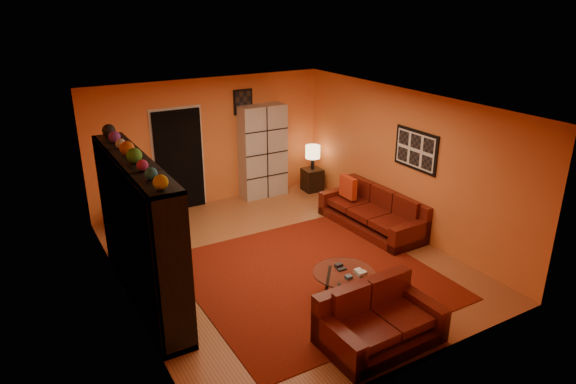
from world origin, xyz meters
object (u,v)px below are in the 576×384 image
entertainment_unit (140,232)px  loveseat (376,320)px  bowl_chair (133,211)px  sofa (375,213)px  tv (144,235)px  storage_cabinet (263,151)px  table_lamp (313,152)px  coffee_table (344,275)px  side_table (312,180)px

entertainment_unit → loveseat: size_ratio=1.98×
entertainment_unit → bowl_chair: size_ratio=4.00×
sofa → bowl_chair: bearing=147.8°
sofa → bowl_chair: size_ratio=2.95×
tv → storage_cabinet: (3.32, 2.80, -0.00)m
entertainment_unit → table_lamp: 5.09m
coffee_table → storage_cabinet: storage_cabinet is taller
loveseat → storage_cabinet: bearing=-13.4°
sofa → side_table: bearing=86.8°
loveseat → coffee_table: size_ratio=1.73×
sofa → tv: bearing=-179.1°
tv → bowl_chair: bearing=-9.5°
sofa → side_table: sofa is taller
tv → sofa: tv is taller
tv → table_lamp: 5.05m
entertainment_unit → sofa: (4.41, 0.25, -0.76)m
loveseat → side_table: (2.19, 4.91, -0.03)m
tv → side_table: tv is taller
coffee_table → bowl_chair: (-1.96, 3.97, -0.07)m
coffee_table → storage_cabinet: 4.41m
side_table → coffee_table: bearing=-116.9°
storage_cabinet → bowl_chair: 2.99m
sofa → storage_cabinet: storage_cabinet is taller
loveseat → coffee_table: 0.97m
tv → table_lamp: bearing=-60.4°
bowl_chair → table_lamp: 4.01m
side_table → bowl_chair: bearing=179.8°
loveseat → bowl_chair: loveseat is taller
sofa → loveseat: same height
storage_cabinet → side_table: size_ratio=3.97×
bowl_chair → loveseat: bearing=-70.1°
entertainment_unit → bowl_chair: 2.65m
coffee_table → side_table: size_ratio=1.75×
entertainment_unit → side_table: 5.15m
tv → side_table: (4.39, 2.49, -0.75)m
sofa → coffee_table: size_ratio=2.52×
loveseat → side_table: size_ratio=3.04×
storage_cabinet → bowl_chair: size_ratio=2.64×
bowl_chair → side_table: bowl_chair is taller
tv → table_lamp: size_ratio=1.78×
storage_cabinet → side_table: bearing=-16.2°
coffee_table → side_table: 4.44m
coffee_table → table_lamp: table_lamp is taller
sofa → loveseat: bearing=-131.4°
loveseat → table_lamp: (2.19, 4.91, 0.60)m
tv → side_table: 5.10m
loveseat → storage_cabinet: size_ratio=0.77×
sofa → table_lamp: (0.03, 2.24, 0.60)m
entertainment_unit → bowl_chair: (0.47, 2.50, -0.72)m
coffee_table → bowl_chair: bowl_chair is taller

